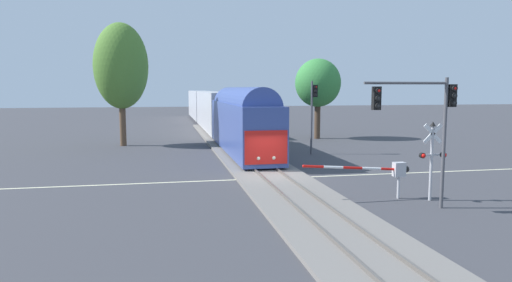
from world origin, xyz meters
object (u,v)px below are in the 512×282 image
Objects in this scene: traffic_signal_far_side at (313,106)px; crossing_gate_near at (388,170)px; commuter_train at (215,110)px; oak_behind_train at (121,66)px; crossing_signal_mast at (432,153)px; traffic_signal_near_right at (424,111)px; oak_far_right at (318,83)px.

crossing_gate_near is at bearing -94.79° from traffic_signal_far_side.
commuter_train is 5.45× the size of oak_behind_train.
commuter_train is 11.38× the size of crossing_gate_near.
commuter_train is 22.04m from traffic_signal_far_side.
commuter_train is at bearing 99.45° from crossing_signal_mast.
commuter_train reaches higher than crossing_signal_mast.
traffic_signal_near_right is 30.54m from oak_behind_train.
traffic_signal_near_right is at bearing -60.53° from oak_behind_train.
traffic_signal_far_side is 17.64m from traffic_signal_near_right.
commuter_train is 38.02m from crossing_signal_mast.
oak_behind_train reaches higher than oak_far_right.
oak_far_right is (4.19, 11.18, 1.93)m from traffic_signal_far_side.
oak_far_right is (3.63, 27.42, 3.58)m from crossing_signal_mast.
traffic_signal_far_side is 1.02× the size of traffic_signal_near_right.
oak_far_right is 0.75× the size of oak_behind_train.
crossing_gate_near is at bearing 159.29° from crossing_signal_mast.
crossing_signal_mast is 30.36m from oak_behind_train.
traffic_signal_far_side is at bearing -75.05° from commuter_train.
crossing_gate_near is 28.97m from oak_behind_train.
crossing_gate_near is 0.92× the size of traffic_signal_far_side.
oak_far_right reaches higher than crossing_gate_near.
commuter_train is at bearing 97.14° from traffic_signal_near_right.
crossing_signal_mast is 0.34× the size of oak_behind_train.
crossing_gate_near is at bearing -101.62° from oak_far_right.
oak_far_right is at bearing -45.60° from commuter_train.
traffic_signal_far_side is (1.30, 15.53, 2.56)m from crossing_gate_near.
commuter_train is 16.66m from oak_behind_train.
traffic_signal_far_side is at bearing -110.56° from oak_far_right.
crossing_signal_mast is 2.85m from traffic_signal_near_right.
traffic_signal_near_right is 29.27m from oak_far_right.
oak_behind_train is at bearing -173.32° from oak_far_right.
crossing_gate_near is at bearing -59.33° from oak_behind_train.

